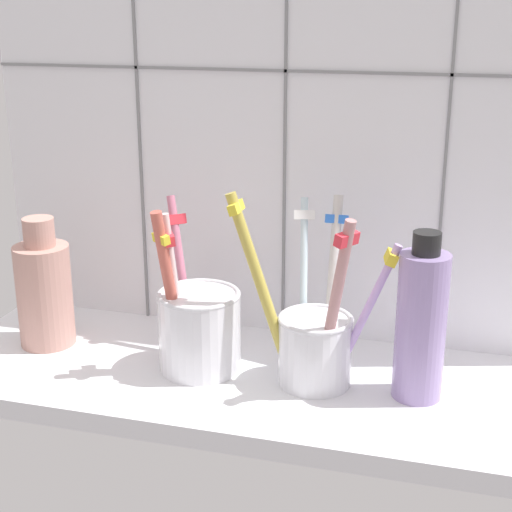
% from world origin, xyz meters
% --- Properties ---
extents(counter_slab, '(0.64, 0.22, 0.02)m').
position_xyz_m(counter_slab, '(0.00, 0.00, 0.01)').
color(counter_slab, silver).
rests_on(counter_slab, ground).
extents(tile_wall_back, '(0.64, 0.02, 0.45)m').
position_xyz_m(tile_wall_back, '(-0.00, 0.12, 0.23)').
color(tile_wall_back, white).
rests_on(tile_wall_back, ground).
extents(toothbrush_cup_left, '(0.10, 0.11, 0.17)m').
position_xyz_m(toothbrush_cup_left, '(-0.06, -0.00, 0.06)').
color(toothbrush_cup_left, white).
rests_on(toothbrush_cup_left, counter_slab).
extents(toothbrush_cup_right, '(0.16, 0.12, 0.18)m').
position_xyz_m(toothbrush_cup_right, '(0.06, 0.00, 0.07)').
color(toothbrush_cup_right, silver).
rests_on(toothbrush_cup_right, counter_slab).
extents(ceramic_vase, '(0.06, 0.06, 0.14)m').
position_xyz_m(ceramic_vase, '(-0.23, 0.01, 0.08)').
color(ceramic_vase, tan).
rests_on(ceramic_vase, counter_slab).
extents(soap_bottle, '(0.05, 0.05, 0.16)m').
position_xyz_m(soap_bottle, '(0.15, 0.00, 0.09)').
color(soap_bottle, '#9981BA').
rests_on(soap_bottle, counter_slab).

